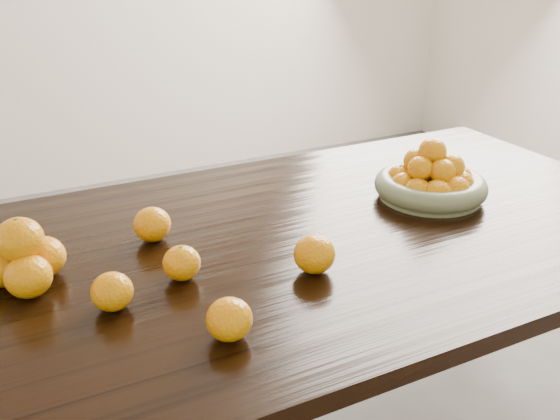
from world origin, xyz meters
name	(u,v)px	position (x,y,z in m)	size (l,w,h in m)	color
dining_table	(278,273)	(0.00, 0.00, 0.66)	(2.00, 1.00, 0.75)	black
fruit_bowl	(432,181)	(0.46, 0.03, 0.80)	(0.29, 0.29, 0.16)	gray
orange_pyramid	(23,259)	(-0.53, 0.04, 0.81)	(0.17, 0.16, 0.14)	orange
loose_orange_0	(182,263)	(-0.25, -0.07, 0.79)	(0.08, 0.08, 0.07)	orange
loose_orange_1	(229,319)	(-0.24, -0.30, 0.79)	(0.08, 0.08, 0.07)	orange
loose_orange_2	(314,254)	(0.00, -0.17, 0.79)	(0.09, 0.09, 0.08)	orange
loose_orange_3	(152,224)	(-0.25, 0.12, 0.79)	(0.08, 0.08, 0.08)	orange
loose_orange_4	(112,292)	(-0.40, -0.12, 0.79)	(0.08, 0.08, 0.07)	orange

